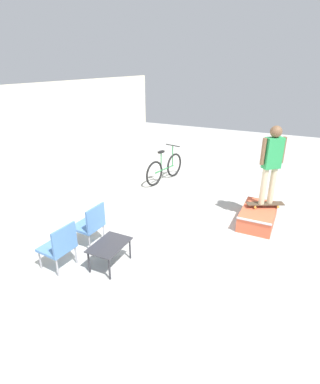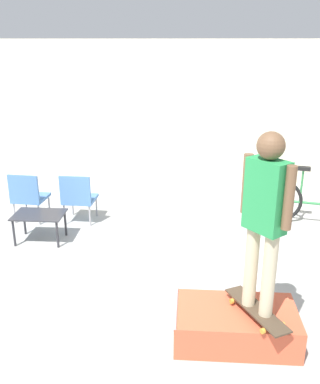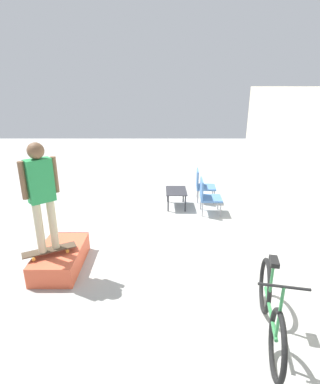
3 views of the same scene
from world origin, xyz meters
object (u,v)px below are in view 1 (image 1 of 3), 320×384
skate_ramp_box (258,216)px  coffee_table (110,247)px  patio_chair_right (91,223)px  bicycle (165,168)px  person_skater (272,159)px  patio_chair_left (60,245)px  skateboard_on_ramp (265,204)px

skate_ramp_box → coffee_table: bearing=142.4°
patio_chair_right → bicycle: size_ratio=0.49×
patio_chair_right → person_skater: bearing=133.1°
patio_chair_left → bicycle: (4.80, 0.20, -0.07)m
patio_chair_right → bicycle: bearing=-174.5°
patio_chair_right → patio_chair_left: bearing=2.6°
person_skater → patio_chair_right: bearing=179.9°
skate_ramp_box → person_skater: 1.34m
coffee_table → patio_chair_left: bearing=120.5°
person_skater → bicycle: size_ratio=1.00×
skateboard_on_ramp → bicycle: bearing=129.1°
skateboard_on_ramp → person_skater: 1.07m
skate_ramp_box → person_skater: size_ratio=0.72×
skate_ramp_box → patio_chair_left: bearing=138.2°
person_skater → bicycle: (1.37, 3.20, -1.10)m
skate_ramp_box → skateboard_on_ramp: (0.19, -0.10, 0.26)m
patio_chair_left → bicycle: bearing=-173.1°
person_skater → bicycle: person_skater is taller
skateboard_on_ramp → skate_ramp_box: bearing=-145.9°
skate_ramp_box → patio_chair_right: (-2.37, 2.90, 0.30)m
skate_ramp_box → coffee_table: (-2.80, 2.16, 0.21)m
coffee_table → patio_chair_left: size_ratio=0.88×
coffee_table → patio_chair_right: 0.86m
coffee_table → skate_ramp_box: bearing=-37.6°
coffee_table → bicycle: (4.36, 0.94, 0.02)m
person_skater → patio_chair_right: 4.08m
bicycle → skateboard_on_ramp: bearing=-101.6°
patio_chair_right → bicycle: (3.93, 0.20, -0.07)m
skateboard_on_ramp → patio_chair_left: 4.55m
coffee_table → bicycle: bicycle is taller
bicycle → skate_ramp_box: bearing=-105.1°
skateboard_on_ramp → bicycle: size_ratio=0.48×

